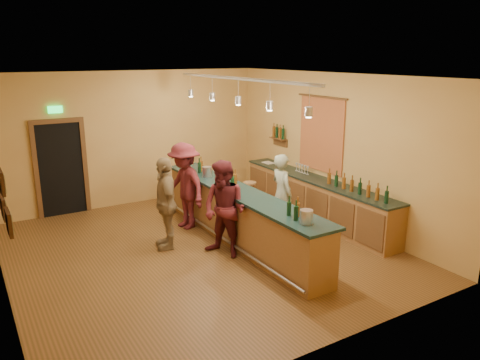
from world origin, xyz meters
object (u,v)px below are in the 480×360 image
customer_a (224,209)px  customer_c (185,186)px  back_counter (316,199)px  bartender (282,194)px  bar_stool (250,188)px  customer_b (166,203)px  tasting_bar (238,212)px

customer_a → customer_c: (0.00, 1.69, 0.03)m
back_counter → customer_c: bearing=157.9°
bartender → customer_c: customer_c is taller
bartender → bar_stool: size_ratio=2.53×
back_counter → bartender: 1.16m
customer_b → customer_c: bearing=149.5°
tasting_bar → bar_stool: 2.05m
tasting_bar → bartender: bartender is taller
bartender → back_counter: bearing=-76.1°
customer_b → bar_stool: 2.83m
back_counter → tasting_bar: bearing=-175.1°
back_counter → bar_stool: back_counter is taller
back_counter → customer_c: size_ratio=2.50×
customer_a → customer_b: customer_a is taller
bar_stool → tasting_bar: bearing=-128.7°
tasting_bar → customer_c: customer_c is taller
customer_b → customer_c: size_ratio=0.96×
tasting_bar → bar_stool: tasting_bar is taller
back_counter → customer_c: customer_c is taller
bartender → customer_b: 2.37m
tasting_bar → customer_c: (-0.55, 1.26, 0.30)m
bartender → customer_c: size_ratio=0.90×
back_counter → customer_a: size_ratio=2.58×
bartender → tasting_bar: bearing=92.2°
customer_b → bar_stool: customer_b is taller
customer_b → bar_stool: bearing=126.9°
customer_a → customer_c: 1.69m
back_counter → customer_a: (-2.66, -0.61, 0.40)m
tasting_bar → customer_c: bearing=113.6°
customer_c → bar_stool: (1.83, 0.34, -0.40)m
bartender → bar_stool: bearing=-5.8°
bartender → customer_a: (-1.56, -0.41, 0.06)m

